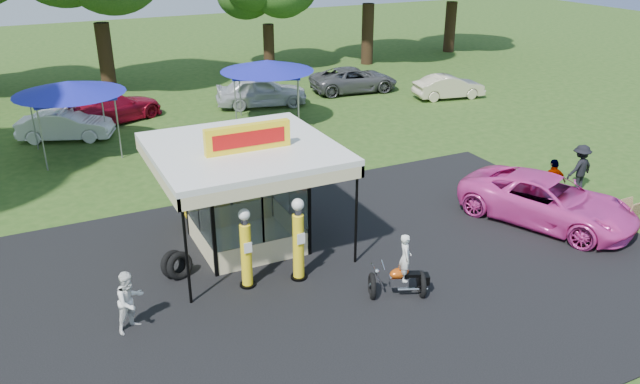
# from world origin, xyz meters

# --- Properties ---
(ground) EXTENTS (120.00, 120.00, 0.00)m
(ground) POSITION_xyz_m (0.00, 0.00, 0.00)
(ground) COLOR #264816
(ground) RESTS_ON ground
(asphalt_apron) EXTENTS (20.00, 14.00, 0.04)m
(asphalt_apron) POSITION_xyz_m (0.00, 2.00, 0.02)
(asphalt_apron) COLOR black
(asphalt_apron) RESTS_ON ground
(gas_station_kiosk) EXTENTS (5.40, 5.40, 4.18)m
(gas_station_kiosk) POSITION_xyz_m (-2.00, 4.99, 1.78)
(gas_station_kiosk) COLOR white
(gas_station_kiosk) RESTS_ON ground
(gas_pump_left) EXTENTS (0.46, 0.46, 2.45)m
(gas_pump_left) POSITION_xyz_m (-2.87, 2.59, 1.17)
(gas_pump_left) COLOR black
(gas_pump_left) RESTS_ON ground
(gas_pump_right) EXTENTS (0.48, 0.48, 2.56)m
(gas_pump_right) POSITION_xyz_m (-1.38, 2.34, 1.23)
(gas_pump_right) COLOR black
(gas_pump_right) RESTS_ON ground
(motorcycle) EXTENTS (1.73, 1.30, 1.96)m
(motorcycle) POSITION_xyz_m (0.82, 0.31, 0.76)
(motorcycle) COLOR black
(motorcycle) RESTS_ON ground
(spare_tires) EXTENTS (1.08, 0.87, 0.87)m
(spare_tires) POSITION_xyz_m (-4.54, 3.96, 0.42)
(spare_tires) COLOR black
(spare_tires) RESTS_ON ground
(a_frame_sign) EXTENTS (0.59, 0.54, 1.04)m
(a_frame_sign) POSITION_xyz_m (10.01, 0.45, 0.53)
(a_frame_sign) COLOR #593819
(a_frame_sign) RESTS_ON ground
(kiosk_car) EXTENTS (2.82, 1.13, 0.96)m
(kiosk_car) POSITION_xyz_m (-2.00, 7.20, 0.48)
(kiosk_car) COLOR yellow
(kiosk_car) RESTS_ON ground
(pink_sedan) EXTENTS (4.82, 6.47, 1.63)m
(pink_sedan) POSITION_xyz_m (7.84, 2.06, 0.82)
(pink_sedan) COLOR #F141AF
(pink_sedan) RESTS_ON ground
(spectator_west) EXTENTS (1.01, 0.93, 1.65)m
(spectator_west) POSITION_xyz_m (-6.18, 1.97, 0.83)
(spectator_west) COLOR white
(spectator_west) RESTS_ON ground
(spectator_east_a) EXTENTS (1.25, 0.79, 1.85)m
(spectator_east_a) POSITION_xyz_m (11.02, 3.64, 0.92)
(spectator_east_a) COLOR black
(spectator_east_a) RESTS_ON ground
(spectator_east_b) EXTENTS (1.15, 0.65, 1.85)m
(spectator_east_b) POSITION_xyz_m (8.91, 2.95, 0.92)
(spectator_east_b) COLOR gray
(spectator_east_b) RESTS_ON ground
(bg_car_a) EXTENTS (4.57, 2.93, 1.42)m
(bg_car_a) POSITION_xyz_m (-6.15, 18.89, 0.71)
(bg_car_a) COLOR white
(bg_car_a) RESTS_ON ground
(bg_car_b) EXTENTS (5.77, 4.26, 1.55)m
(bg_car_b) POSITION_xyz_m (-3.67, 20.86, 0.78)
(bg_car_b) COLOR maroon
(bg_car_b) RESTS_ON ground
(bg_car_c) EXTENTS (5.39, 3.07, 1.73)m
(bg_car_c) POSITION_xyz_m (4.42, 20.42, 0.86)
(bg_car_c) COLOR silver
(bg_car_c) RESTS_ON ground
(bg_car_d) EXTENTS (5.61, 3.06, 1.49)m
(bg_car_d) POSITION_xyz_m (10.72, 21.05, 0.75)
(bg_car_d) COLOR #4F4F51
(bg_car_d) RESTS_ON ground
(bg_car_e) EXTENTS (4.35, 2.15, 1.37)m
(bg_car_e) POSITION_xyz_m (14.99, 17.20, 0.69)
(bg_car_e) COLOR beige
(bg_car_e) RESTS_ON ground
(tent_west) EXTENTS (4.74, 4.74, 3.31)m
(tent_west) POSITION_xyz_m (-5.87, 16.55, 3.00)
(tent_west) COLOR gray
(tent_west) RESTS_ON ground
(tent_east) EXTENTS (4.71, 4.71, 3.29)m
(tent_east) POSITION_xyz_m (3.53, 17.10, 2.98)
(tent_east) COLOR gray
(tent_east) RESTS_ON ground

